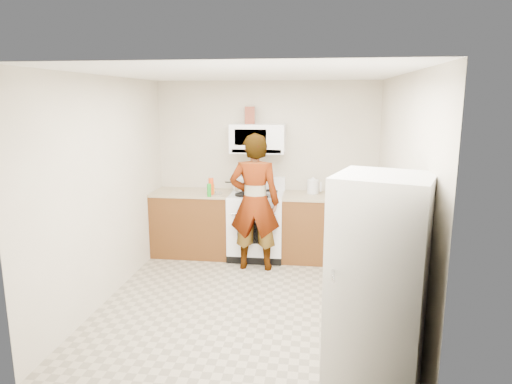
% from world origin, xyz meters
% --- Properties ---
extents(floor, '(3.60, 3.60, 0.00)m').
position_xyz_m(floor, '(0.00, 0.00, 0.00)').
color(floor, gray).
rests_on(floor, ground).
extents(back_wall, '(3.20, 0.02, 2.50)m').
position_xyz_m(back_wall, '(0.00, 1.79, 1.25)').
color(back_wall, beige).
rests_on(back_wall, floor).
extents(right_wall, '(0.02, 3.60, 2.50)m').
position_xyz_m(right_wall, '(1.59, 0.00, 1.25)').
color(right_wall, beige).
rests_on(right_wall, floor).
extents(cabinet_left, '(1.12, 0.62, 0.90)m').
position_xyz_m(cabinet_left, '(-1.04, 1.49, 0.45)').
color(cabinet_left, '#592A15').
rests_on(cabinet_left, floor).
extents(counter_left, '(1.14, 0.64, 0.03)m').
position_xyz_m(counter_left, '(-1.04, 1.49, 0.92)').
color(counter_left, tan).
rests_on(counter_left, cabinet_left).
extents(cabinet_right, '(0.80, 0.62, 0.90)m').
position_xyz_m(cabinet_right, '(0.68, 1.49, 0.45)').
color(cabinet_right, '#592A15').
rests_on(cabinet_right, floor).
extents(counter_right, '(0.82, 0.64, 0.03)m').
position_xyz_m(counter_right, '(0.68, 1.49, 0.92)').
color(counter_right, tan).
rests_on(counter_right, cabinet_right).
extents(gas_range, '(0.76, 0.65, 1.13)m').
position_xyz_m(gas_range, '(-0.10, 1.48, 0.49)').
color(gas_range, white).
rests_on(gas_range, floor).
extents(microwave, '(0.76, 0.38, 0.40)m').
position_xyz_m(microwave, '(-0.10, 1.61, 1.70)').
color(microwave, white).
rests_on(microwave, back_wall).
extents(person, '(0.67, 0.45, 1.82)m').
position_xyz_m(person, '(-0.07, 1.03, 0.91)').
color(person, tan).
rests_on(person, floor).
extents(fridge, '(0.88, 0.88, 1.70)m').
position_xyz_m(fridge, '(1.24, -1.32, 0.85)').
color(fridge, silver).
rests_on(fridge, floor).
extents(kettle, '(0.17, 0.17, 0.20)m').
position_xyz_m(kettle, '(0.68, 1.60, 1.03)').
color(kettle, silver).
rests_on(kettle, counter_right).
extents(jug, '(0.16, 0.16, 0.24)m').
position_xyz_m(jug, '(-0.22, 1.67, 2.02)').
color(jug, maroon).
rests_on(jug, microwave).
extents(saucepan, '(0.31, 0.31, 0.13)m').
position_xyz_m(saucepan, '(-0.31, 1.61, 1.02)').
color(saucepan, '#B8B7BC').
rests_on(saucepan, gas_range).
extents(tray, '(0.28, 0.20, 0.05)m').
position_xyz_m(tray, '(0.07, 1.32, 0.96)').
color(tray, white).
rests_on(tray, gas_range).
extents(bottle_spray, '(0.07, 0.07, 0.24)m').
position_xyz_m(bottle_spray, '(-0.72, 1.31, 1.05)').
color(bottle_spray, '#DD4110').
rests_on(bottle_spray, counter_left).
extents(bottle_hot_sauce, '(0.05, 0.05, 0.14)m').
position_xyz_m(bottle_hot_sauce, '(-0.70, 1.35, 1.01)').
color(bottle_hot_sauce, orange).
rests_on(bottle_hot_sauce, counter_left).
extents(bottle_green_cap, '(0.06, 0.06, 0.18)m').
position_xyz_m(bottle_green_cap, '(-0.72, 1.19, 1.02)').
color(bottle_green_cap, '#188820').
rests_on(bottle_green_cap, counter_left).
extents(pot_lid, '(0.23, 0.23, 0.01)m').
position_xyz_m(pot_lid, '(-0.69, 1.39, 0.94)').
color(pot_lid, silver).
rests_on(pot_lid, counter_left).
extents(broom, '(0.27, 0.13, 1.26)m').
position_xyz_m(broom, '(1.60, 1.07, 0.64)').
color(broom, silver).
rests_on(broom, floor).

